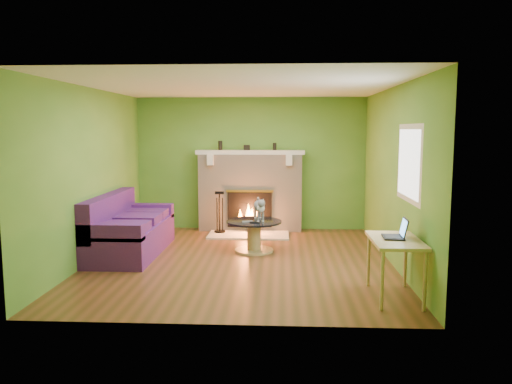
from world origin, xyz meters
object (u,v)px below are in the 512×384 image
(sofa, at_px, (127,231))
(desk, at_px, (395,246))
(coffee_table, at_px, (254,234))
(cat, at_px, (259,209))

(sofa, xyz_separation_m, desk, (3.81, -1.95, 0.26))
(coffee_table, relative_size, desk, 0.93)
(coffee_table, xyz_separation_m, cat, (0.08, 0.05, 0.41))
(sofa, bearing_deg, coffee_table, 6.28)
(sofa, distance_m, coffee_table, 2.04)
(desk, bearing_deg, cat, 127.38)
(desk, distance_m, cat, 2.80)
(sofa, height_order, coffee_table, sofa)
(coffee_table, bearing_deg, sofa, -173.72)
(coffee_table, height_order, cat, cat)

